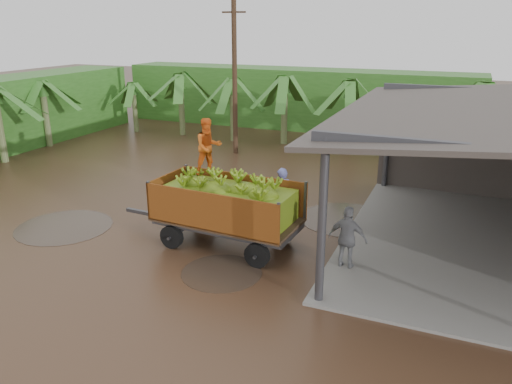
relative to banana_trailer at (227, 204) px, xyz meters
The scene contains 7 objects.
ground 2.83m from the banana_trailer, 139.10° to the left, with size 100.00×100.00×0.00m, color black.
hedge_north 18.08m from the banana_trailer, 102.46° to the left, with size 22.00×3.00×3.60m, color #2D661E.
banana_trailer is the anchor object (origin of this frame).
man_blue 2.50m from the banana_trailer, 69.80° to the left, with size 0.68×0.45×1.86m, color #6A71C1.
man_grey 3.64m from the banana_trailer, ahead, with size 1.05×0.44×1.78m, color slate.
utility_pole 11.28m from the banana_trailer, 113.75° to the left, with size 1.20×0.24×7.28m.
banana_plants 10.74m from the banana_trailer, 130.79° to the left, with size 24.01×20.23×3.82m.
Camera 1 is at (7.95, -13.82, 6.29)m, focal length 35.00 mm.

